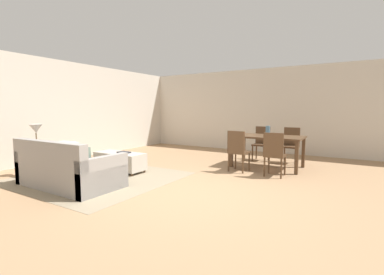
# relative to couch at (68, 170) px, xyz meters

# --- Properties ---
(ground_plane) EXTENTS (10.80, 10.80, 0.00)m
(ground_plane) POSITION_rel_couch_xyz_m (2.00, 0.89, -0.29)
(ground_plane) COLOR #9E7A56
(wall_back) EXTENTS (9.00, 0.12, 2.70)m
(wall_back) POSITION_rel_couch_xyz_m (2.00, 5.89, 1.06)
(wall_back) COLOR beige
(wall_back) RESTS_ON ground_plane
(wall_left) EXTENTS (0.12, 11.00, 2.70)m
(wall_left) POSITION_rel_couch_xyz_m (-2.50, 1.39, 1.06)
(wall_left) COLOR beige
(wall_left) RESTS_ON ground_plane
(area_rug) EXTENTS (3.00, 2.80, 0.01)m
(area_rug) POSITION_rel_couch_xyz_m (-0.04, 0.70, -0.29)
(area_rug) COLOR gray
(area_rug) RESTS_ON ground_plane
(couch) EXTENTS (1.91, 0.98, 0.86)m
(couch) POSITION_rel_couch_xyz_m (0.00, 0.00, 0.00)
(couch) COLOR gray
(couch) RESTS_ON ground_plane
(ottoman_table) EXTENTS (1.19, 0.49, 0.43)m
(ottoman_table) POSITION_rel_couch_xyz_m (-0.09, 1.34, -0.05)
(ottoman_table) COLOR #B7AD9E
(ottoman_table) RESTS_ON ground_plane
(side_table) EXTENTS (0.40, 0.40, 0.56)m
(side_table) POSITION_rel_couch_xyz_m (-1.26, 0.15, 0.15)
(side_table) COLOR brown
(side_table) RESTS_ON ground_plane
(table_lamp) EXTENTS (0.26, 0.26, 0.52)m
(table_lamp) POSITION_rel_couch_xyz_m (-1.26, 0.15, 0.68)
(table_lamp) COLOR brown
(table_lamp) RESTS_ON side_table
(dining_table) EXTENTS (1.62, 0.95, 0.76)m
(dining_table) POSITION_rel_couch_xyz_m (2.60, 3.51, 0.38)
(dining_table) COLOR #513823
(dining_table) RESTS_ON ground_plane
(dining_chair_near_left) EXTENTS (0.42, 0.42, 0.92)m
(dining_chair_near_left) POSITION_rel_couch_xyz_m (2.18, 2.68, 0.23)
(dining_chair_near_left) COLOR #513823
(dining_chair_near_left) RESTS_ON ground_plane
(dining_chair_near_right) EXTENTS (0.40, 0.40, 0.92)m
(dining_chair_near_right) POSITION_rel_couch_xyz_m (2.99, 2.64, 0.23)
(dining_chair_near_right) COLOR #513823
(dining_chair_near_right) RESTS_ON ground_plane
(dining_chair_far_left) EXTENTS (0.40, 0.40, 0.92)m
(dining_chair_far_left) POSITION_rel_couch_xyz_m (2.20, 4.36, 0.23)
(dining_chair_far_left) COLOR #513823
(dining_chair_far_left) RESTS_ON ground_plane
(dining_chair_far_right) EXTENTS (0.40, 0.40, 0.92)m
(dining_chair_far_right) POSITION_rel_couch_xyz_m (2.97, 4.36, 0.23)
(dining_chair_far_right) COLOR #513823
(dining_chair_far_right) RESTS_ON ground_plane
(vase_centerpiece) EXTENTS (0.10, 0.10, 0.24)m
(vase_centerpiece) POSITION_rel_couch_xyz_m (2.60, 3.53, 0.59)
(vase_centerpiece) COLOR slate
(vase_centerpiece) RESTS_ON dining_table
(book_on_ottoman) EXTENTS (0.28, 0.23, 0.03)m
(book_on_ottoman) POSITION_rel_couch_xyz_m (0.05, 1.34, 0.15)
(book_on_ottoman) COLOR #333338
(book_on_ottoman) RESTS_ON ottoman_table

